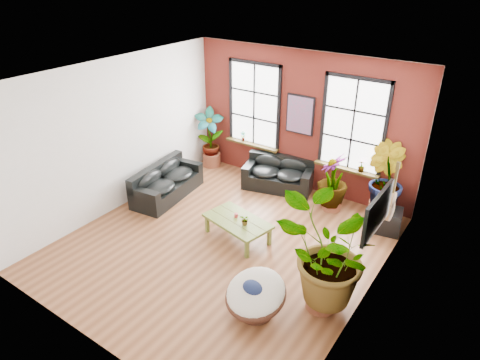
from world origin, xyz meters
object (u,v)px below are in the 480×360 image
Objects in this scene: coffee_table at (238,222)px; papasan_chair at (255,295)px; sofa_left at (166,183)px; sofa_back at (279,175)px.

papasan_chair is (1.50, -1.63, -0.00)m from coffee_table.
sofa_back is at bearing -53.67° from sofa_left.
sofa_back is 2.91m from sofa_left.
sofa_back reaches higher than sofa_left.
papasan_chair is (1.95, -4.14, 0.03)m from sofa_back.
sofa_back reaches higher than coffee_table.
papasan_chair reaches higher than coffee_table.
sofa_left is (-2.11, -2.00, -0.00)m from sofa_back.
sofa_back is 4.57m from papasan_chair.
sofa_left is at bearing 162.96° from papasan_chair.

